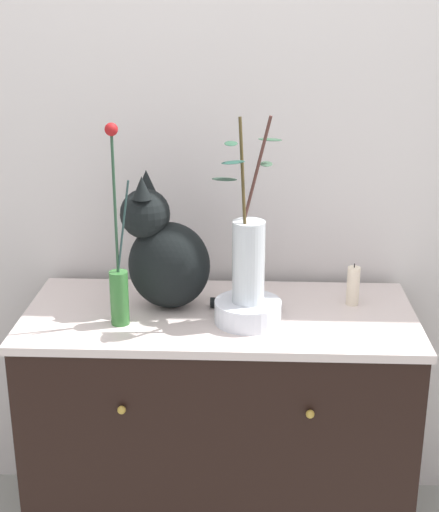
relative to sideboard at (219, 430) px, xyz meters
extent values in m
cube|color=silver|center=(0.00, 0.34, 0.89)|extent=(4.40, 0.08, 2.60)
cube|color=black|center=(0.00, 0.00, -0.01)|extent=(1.15, 0.52, 0.79)
cube|color=beige|center=(0.00, 0.00, 0.40)|extent=(1.18, 0.53, 0.02)
sphere|color=#B79338|center=(-0.26, -0.27, 0.23)|extent=(0.02, 0.02, 0.02)
sphere|color=#B79338|center=(0.26, -0.27, 0.23)|extent=(0.02, 0.02, 0.02)
ellipsoid|color=black|center=(-0.15, 0.04, 0.54)|extent=(0.25, 0.18, 0.27)
sphere|color=black|center=(-0.22, 0.04, 0.70)|extent=(0.15, 0.15, 0.15)
cone|color=black|center=(-0.22, 0.00, 0.79)|extent=(0.06, 0.06, 0.07)
cone|color=black|center=(-0.22, 0.08, 0.79)|extent=(0.06, 0.06, 0.07)
cylinder|color=black|center=(0.07, 0.04, 0.42)|extent=(0.21, 0.04, 0.03)
cylinder|color=#347232|center=(-0.28, -0.09, 0.49)|extent=(0.05, 0.05, 0.16)
cylinder|color=#284832|center=(-0.28, -0.09, 0.76)|extent=(0.01, 0.01, 0.39)
sphere|color=#A21719|center=(-0.28, -0.09, 0.97)|extent=(0.04, 0.04, 0.04)
cylinder|color=#253F3C|center=(-0.26, -0.09, 0.70)|extent=(0.05, 0.01, 0.27)
cylinder|color=white|center=(0.09, -0.06, 0.44)|extent=(0.19, 0.19, 0.06)
cylinder|color=silver|center=(0.09, -0.06, 0.59)|extent=(0.09, 0.09, 0.24)
cylinder|color=#4A3D20|center=(0.07, -0.07, 0.81)|extent=(0.03, 0.07, 0.38)
ellipsoid|color=#294233|center=(0.02, -0.09, 0.84)|extent=(0.07, 0.05, 0.01)
ellipsoid|color=#21473C|center=(0.04, -0.10, 0.89)|extent=(0.08, 0.07, 0.01)
ellipsoid|color=#284E38|center=(0.03, -0.08, 0.94)|extent=(0.04, 0.07, 0.01)
cylinder|color=#4E2F29|center=(0.10, -0.05, 0.82)|extent=(0.10, 0.07, 0.39)
ellipsoid|color=#324D39|center=(0.13, 0.00, 0.86)|extent=(0.04, 0.07, 0.01)
ellipsoid|color=#2F4E39|center=(0.14, 0.01, 0.93)|extent=(0.08, 0.06, 0.01)
cylinder|color=#F3E2C3|center=(0.41, 0.08, 0.47)|extent=(0.04, 0.04, 0.12)
cylinder|color=black|center=(0.41, 0.08, 0.54)|extent=(0.00, 0.00, 0.01)
camera|label=1|loc=(0.09, -2.05, 1.31)|focal=52.12mm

